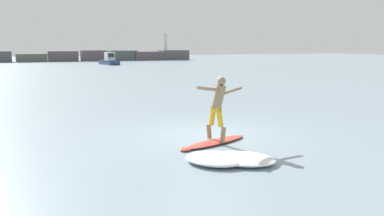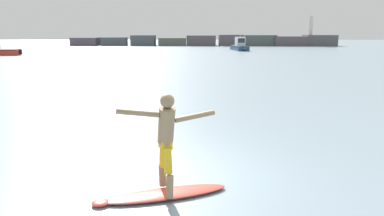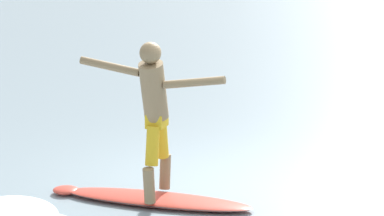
% 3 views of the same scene
% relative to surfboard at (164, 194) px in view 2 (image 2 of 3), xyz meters
% --- Properties ---
extents(ground_plane, '(200.00, 200.00, 0.00)m').
position_rel_surfboard_xyz_m(ground_plane, '(0.27, 0.97, -0.05)').
color(ground_plane, '#7F95A2').
extents(rock_jetty_breakwater, '(47.79, 4.66, 5.25)m').
position_rel_surfboard_xyz_m(rock_jetty_breakwater, '(3.63, 62.97, 0.84)').
color(rock_jetty_breakwater, '#594D5B').
rests_on(rock_jetty_breakwater, ground).
extents(surfboard, '(2.48, 1.29, 0.23)m').
position_rel_surfboard_xyz_m(surfboard, '(0.00, 0.00, 0.00)').
color(surfboard, '#D8483A').
rests_on(surfboard, ground).
extents(surfer, '(1.65, 0.85, 1.85)m').
position_rel_surfboard_xyz_m(surfer, '(0.07, -0.06, 1.14)').
color(surfer, '#8A7352').
rests_on(surfer, surfboard).
extents(fishing_boat_near_jetty, '(2.44, 5.95, 2.76)m').
position_rel_surfboard_xyz_m(fishing_boat_near_jetty, '(5.85, 47.73, 0.53)').
color(fishing_boat_near_jetty, navy).
rests_on(fishing_boat_near_jetty, ground).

